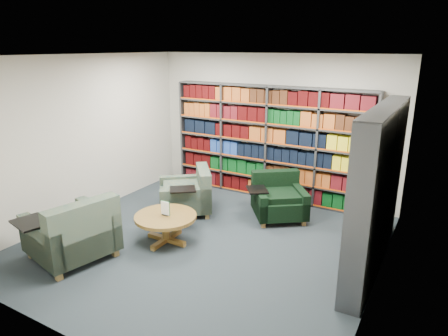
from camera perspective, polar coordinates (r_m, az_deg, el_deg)
The scene contains 7 objects.
room_shell at distance 5.81m, azimuth -2.95°, elevation 1.80°, with size 5.02×5.02×2.82m.
bookshelf_back at distance 7.89m, azimuth 6.33°, elevation 3.55°, with size 4.00×0.28×2.20m.
bookshelf_right at distance 5.65m, azimuth 21.08°, elevation -3.00°, with size 0.28×2.50×2.20m.
chair_teal_left at distance 7.31m, azimuth -4.94°, elevation -3.83°, with size 1.25×1.26×0.81m.
chair_green_right at distance 7.16m, azimuth 7.69°, elevation -4.50°, with size 1.20×1.20×0.78m.
chair_teal_front at distance 6.07m, azimuth -20.59°, elevation -8.93°, with size 1.24×1.33×0.94m.
coffee_table at distance 6.24m, azimuth -8.33°, elevation -7.45°, with size 0.95×0.95×0.67m.
Camera 1 is at (3.05, -4.70, 2.93)m, focal length 32.00 mm.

